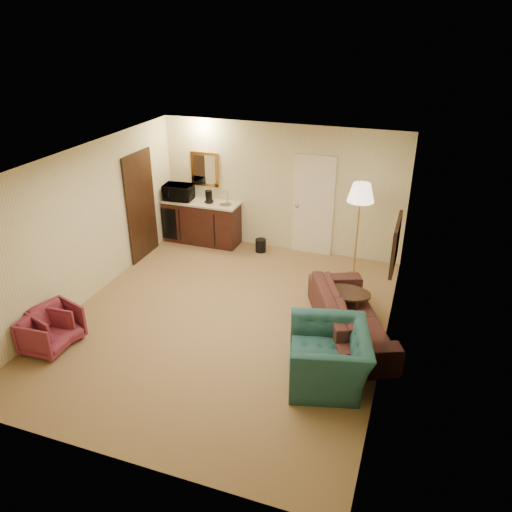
{
  "coord_description": "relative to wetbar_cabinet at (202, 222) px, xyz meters",
  "views": [
    {
      "loc": [
        2.72,
        -6.27,
        4.44
      ],
      "look_at": [
        0.35,
        0.5,
        0.98
      ],
      "focal_mm": 35.0,
      "sensor_mm": 36.0,
      "label": 1
    }
  ],
  "objects": [
    {
      "name": "ground",
      "position": [
        1.65,
        -2.72,
        -0.46
      ],
      "size": [
        6.0,
        6.0,
        0.0
      ],
      "primitive_type": "plane",
      "color": "#926D4A",
      "rests_on": "ground"
    },
    {
      "name": "room_walls",
      "position": [
        1.55,
        -1.95,
        1.26
      ],
      "size": [
        5.02,
        6.01,
        2.61
      ],
      "color": "beige",
      "rests_on": "ground"
    },
    {
      "name": "wetbar_cabinet",
      "position": [
        0.0,
        0.0,
        0.0
      ],
      "size": [
        1.64,
        0.58,
        0.92
      ],
      "primitive_type": "cube",
      "color": "#3B1412",
      "rests_on": "ground"
    },
    {
      "name": "sofa",
      "position": [
        3.6,
        -2.43,
        -0.02
      ],
      "size": [
        1.54,
        2.35,
        0.89
      ],
      "primitive_type": "imported",
      "rotation": [
        0.0,
        0.0,
        1.99
      ],
      "color": "black",
      "rests_on": "ground"
    },
    {
      "name": "teal_armchair",
      "position": [
        3.51,
        -3.62,
        0.05
      ],
      "size": [
        1.04,
        1.33,
        1.03
      ],
      "primitive_type": "imported",
      "rotation": [
        0.0,
        0.0,
        -1.31
      ],
      "color": "#1D4947",
      "rests_on": "ground"
    },
    {
      "name": "rose_chair_near",
      "position": [
        -0.5,
        -4.09,
        -0.14
      ],
      "size": [
        0.74,
        0.77,
        0.64
      ],
      "primitive_type": "imported",
      "rotation": [
        0.0,
        0.0,
        1.27
      ],
      "color": "maroon",
      "rests_on": "ground"
    },
    {
      "name": "rose_chair_far",
      "position": [
        -0.5,
        -4.32,
        -0.15
      ],
      "size": [
        0.59,
        0.63,
        0.62
      ],
      "primitive_type": "imported",
      "rotation": [
        0.0,
        0.0,
        1.62
      ],
      "color": "maroon",
      "rests_on": "ground"
    },
    {
      "name": "coffee_table",
      "position": [
        3.45,
        -1.95,
        -0.24
      ],
      "size": [
        0.9,
        0.72,
        0.45
      ],
      "primitive_type": "cube",
      "rotation": [
        0.0,
        0.0,
        -0.28
      ],
      "color": "black",
      "rests_on": "ground"
    },
    {
      "name": "floor_lamp",
      "position": [
        3.35,
        -0.48,
        0.45
      ],
      "size": [
        0.55,
        0.55,
        1.82
      ],
      "primitive_type": "cube",
      "rotation": [
        0.0,
        0.0,
        0.15
      ],
      "color": "#C69042",
      "rests_on": "ground"
    },
    {
      "name": "waste_bin",
      "position": [
        1.35,
        -0.07,
        -0.32
      ],
      "size": [
        0.27,
        0.27,
        0.27
      ],
      "primitive_type": "cylinder",
      "rotation": [
        0.0,
        0.0,
        -0.26
      ],
      "color": "black",
      "rests_on": "ground"
    },
    {
      "name": "microwave",
      "position": [
        -0.5,
        -0.04,
        0.66
      ],
      "size": [
        0.63,
        0.39,
        0.41
      ],
      "primitive_type": "imported",
      "rotation": [
        0.0,
        0.0,
        0.1
      ],
      "color": "black",
      "rests_on": "wetbar_cabinet"
    },
    {
      "name": "coffee_maker",
      "position": [
        0.19,
        -0.02,
        0.59
      ],
      "size": [
        0.18,
        0.18,
        0.27
      ],
      "primitive_type": "cylinder",
      "rotation": [
        0.0,
        0.0,
        -0.29
      ],
      "color": "black",
      "rests_on": "wetbar_cabinet"
    }
  ]
}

